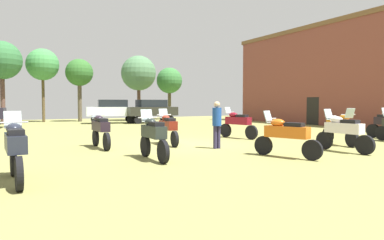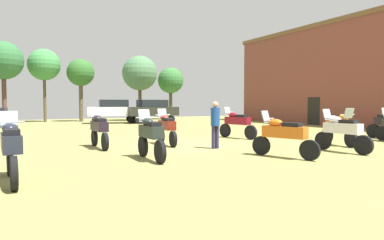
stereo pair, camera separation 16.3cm
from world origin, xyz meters
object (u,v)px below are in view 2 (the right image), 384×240
at_px(car_1, 114,110).
at_px(person_1, 215,121).
at_px(tree_2, 81,73).
at_px(motorcycle_3, 151,135).
at_px(brick_building, 348,75).
at_px(motorcycle_6, 11,148).
at_px(motorcycle_10, 99,129).
at_px(motorcycle_4, 342,131).
at_px(tree_6, 44,65).
at_px(motorcycle_7, 283,135).
at_px(tree_3, 3,61).
at_px(motorcycle_8, 237,123).
at_px(tree_1, 171,81).
at_px(tree_4, 140,73).
at_px(car_2, 152,109).
at_px(motorcycle_5, 167,127).
at_px(motorcycle_12, 339,127).

height_order(car_1, person_1, car_1).
bearing_deg(tree_2, motorcycle_3, -95.84).
bearing_deg(brick_building, car_1, 146.79).
distance_m(motorcycle_6, motorcycle_10, 5.57).
height_order(motorcycle_4, tree_6, tree_6).
relative_size(motorcycle_7, tree_3, 0.33).
bearing_deg(motorcycle_8, motorcycle_10, 170.69).
height_order(motorcycle_10, tree_1, tree_1).
xyz_separation_m(motorcycle_7, tree_1, (7.79, 24.79, 3.35)).
height_order(motorcycle_3, tree_4, tree_4).
bearing_deg(tree_3, car_2, -20.69).
bearing_deg(tree_6, motorcycle_6, -96.84).
relative_size(tree_2, tree_4, 0.92).
distance_m(car_1, tree_1, 8.86).
bearing_deg(motorcycle_5, tree_4, 78.34).
xyz_separation_m(motorcycle_7, motorcycle_8, (2.24, 5.46, 0.03)).
height_order(motorcycle_3, person_1, person_1).
xyz_separation_m(motorcycle_3, car_2, (7.32, 17.87, 0.44)).
distance_m(motorcycle_6, tree_3, 23.79).
height_order(motorcycle_3, motorcycle_7, motorcycle_3).
relative_size(motorcycle_5, person_1, 1.19).
height_order(motorcycle_3, motorcycle_4, motorcycle_3).
relative_size(motorcycle_10, person_1, 1.27).
relative_size(motorcycle_4, tree_2, 0.38).
distance_m(motorcycle_8, car_1, 15.34).
xyz_separation_m(brick_building, motorcycle_3, (-20.39, -8.51, -3.22)).
bearing_deg(tree_4, car_1, -139.29).
distance_m(tree_3, tree_4, 11.61).
height_order(motorcycle_7, tree_4, tree_4).
bearing_deg(car_1, person_1, -172.85).
bearing_deg(tree_2, car_1, -66.01).
height_order(motorcycle_3, motorcycle_6, motorcycle_6).
xyz_separation_m(motorcycle_3, car_1, (4.27, 19.07, 0.44)).
xyz_separation_m(motorcycle_10, person_1, (3.76, -2.26, 0.30)).
bearing_deg(motorcycle_5, motorcycle_3, -116.76).
height_order(motorcycle_3, tree_3, tree_3).
height_order(motorcycle_12, tree_1, tree_1).
height_order(motorcycle_7, person_1, person_1).
distance_m(tree_2, tree_3, 6.41).
relative_size(motorcycle_4, car_1, 0.49).
bearing_deg(tree_1, motorcycle_10, -121.86).
distance_m(motorcycle_4, motorcycle_10, 8.76).
bearing_deg(motorcycle_10, brick_building, 13.07).
bearing_deg(motorcycle_4, motorcycle_10, 142.22).
height_order(motorcycle_4, motorcycle_10, motorcycle_10).
bearing_deg(tree_4, motorcycle_5, -107.00).
bearing_deg(car_2, motorcycle_6, 151.33).
xyz_separation_m(motorcycle_3, motorcycle_10, (-0.71, 3.42, -0.00)).
bearing_deg(motorcycle_6, motorcycle_10, 55.63).
xyz_separation_m(car_2, tree_4, (0.41, 4.16, 3.44)).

